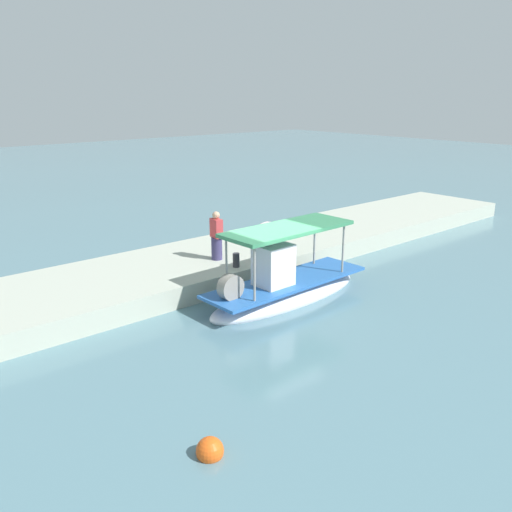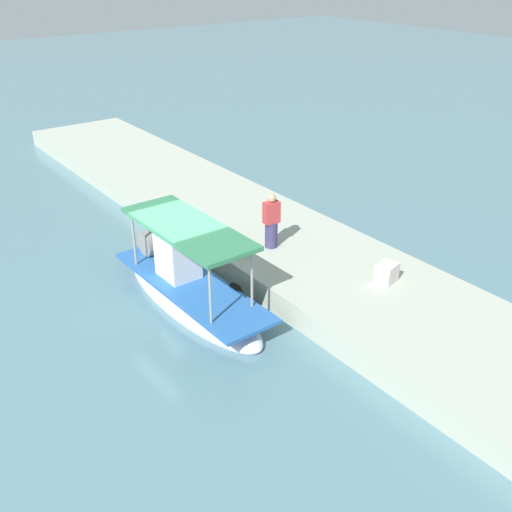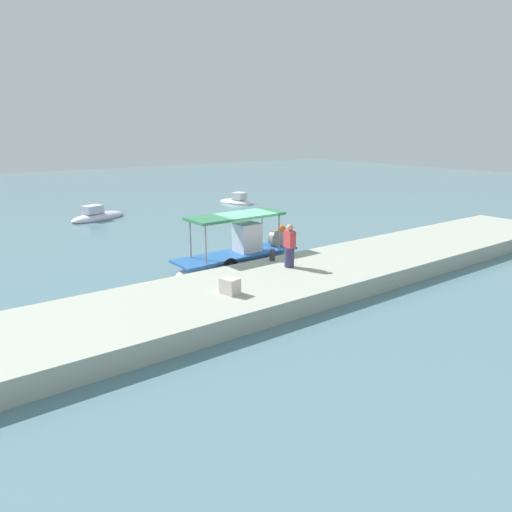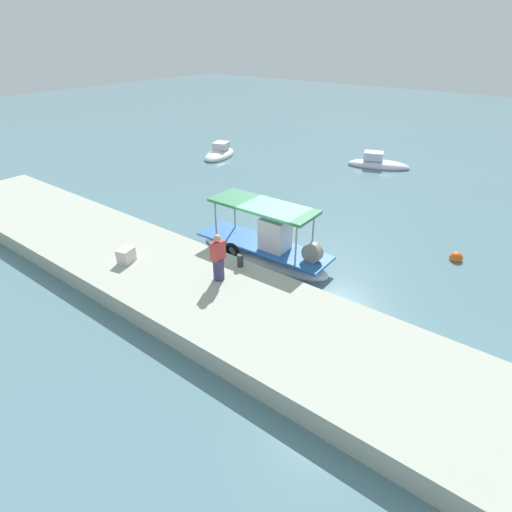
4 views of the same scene
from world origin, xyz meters
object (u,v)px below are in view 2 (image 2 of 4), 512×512
object	(u,v)px
fisherman_near_bollard	(271,223)
main_fishing_boat	(189,289)
mooring_bollard	(240,249)
cargo_crate	(387,273)

from	to	relation	value
fisherman_near_bollard	main_fishing_boat	bearing A→B (deg)	96.13
fisherman_near_bollard	mooring_bollard	size ratio (longest dim) A/B	3.58
main_fishing_boat	cargo_crate	xyz separation A→B (m)	(-3.38, -4.50, 0.54)
fisherman_near_bollard	mooring_bollard	bearing A→B (deg)	88.25
main_fishing_boat	cargo_crate	bearing A→B (deg)	-126.90
cargo_crate	fisherman_near_bollard	bearing A→B (deg)	18.55
main_fishing_boat	fisherman_near_bollard	world-z (taller)	fisherman_near_bollard
mooring_bollard	fisherman_near_bollard	bearing A→B (deg)	-91.75
fisherman_near_bollard	cargo_crate	size ratio (longest dim) A/B	2.94
mooring_bollard	cargo_crate	bearing A→B (deg)	-147.20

